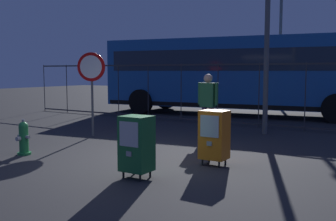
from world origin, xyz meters
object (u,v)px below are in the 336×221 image
(stop_sign, at_px, (92,76))
(bus_near, at_px, (238,72))
(pedestrian, at_px, (208,103))
(fire_hydrant, at_px, (24,138))
(street_light_near_left, at_px, (281,25))
(newspaper_box_primary, at_px, (214,135))
(newspaper_box_secondary, at_px, (137,143))

(stop_sign, height_order, bus_near, bus_near)
(bus_near, bearing_deg, pedestrian, -82.82)
(pedestrian, bearing_deg, stop_sign, -159.73)
(fire_hydrant, xyz_separation_m, pedestrian, (2.50, 3.55, 0.60))
(stop_sign, bearing_deg, street_light_near_left, 81.68)
(stop_sign, distance_m, pedestrian, 3.14)
(bus_near, bearing_deg, fire_hydrant, -103.46)
(stop_sign, bearing_deg, pedestrian, 20.27)
(bus_near, distance_m, street_light_near_left, 4.84)
(pedestrian, bearing_deg, newspaper_box_primary, -60.98)
(fire_hydrant, height_order, bus_near, bus_near)
(bus_near, xyz_separation_m, street_light_near_left, (0.39, 4.29, 2.22))
(stop_sign, bearing_deg, newspaper_box_secondary, -37.84)
(newspaper_box_secondary, relative_size, street_light_near_left, 0.15)
(newspaper_box_primary, xyz_separation_m, stop_sign, (-4.15, 1.21, 1.03))
(newspaper_box_primary, relative_size, street_light_near_left, 0.15)
(stop_sign, bearing_deg, newspaper_box_primary, -16.21)
(bus_near, relative_size, street_light_near_left, 1.60)
(newspaper_box_secondary, relative_size, pedestrian, 0.61)
(stop_sign, relative_size, pedestrian, 1.34)
(newspaper_box_secondary, bearing_deg, pedestrian, 98.72)
(newspaper_box_primary, distance_m, bus_near, 8.77)
(pedestrian, bearing_deg, newspaper_box_secondary, -81.28)
(stop_sign, xyz_separation_m, street_light_near_left, (1.65, 11.28, 2.32))
(newspaper_box_primary, relative_size, stop_sign, 0.46)
(bus_near, bearing_deg, newspaper_box_primary, -78.78)
(stop_sign, xyz_separation_m, bus_near, (1.26, 6.99, 0.11))
(newspaper_box_secondary, height_order, street_light_near_left, street_light_near_left)
(street_light_near_left, bearing_deg, fire_hydrant, -95.26)
(newspaper_box_secondary, height_order, bus_near, bus_near)
(pedestrian, distance_m, street_light_near_left, 10.71)
(stop_sign, relative_size, bus_near, 0.21)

